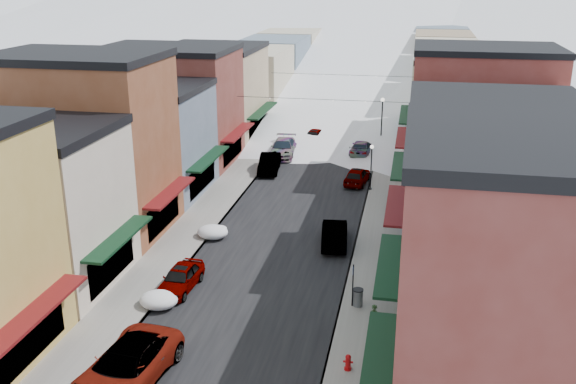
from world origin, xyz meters
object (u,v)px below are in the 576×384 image
at_px(fire_hydrant, 348,363).
at_px(streetlamp_near, 371,162).
at_px(car_silver_sedan, 180,278).
at_px(car_dark_hatch, 269,163).
at_px(car_green_sedan, 334,233).
at_px(car_white_suv, 126,367).
at_px(trash_can, 358,297).

xyz_separation_m(fire_hydrant, streetlamp_near, (-0.90, 26.00, 2.07)).
bearing_deg(car_silver_sedan, car_dark_hatch, 93.17).
xyz_separation_m(car_dark_hatch, streetlamp_near, (9.50, -3.66, 1.76)).
height_order(car_silver_sedan, car_dark_hatch, car_dark_hatch).
height_order(car_green_sedan, streetlamp_near, streetlamp_near).
distance_m(car_silver_sedan, car_dark_hatch, 23.39).
bearing_deg(fire_hydrant, car_green_sedan, 99.68).
relative_size(car_green_sedan, streetlamp_near, 1.25).
bearing_deg(car_white_suv, trash_can, 49.18).
bearing_deg(car_dark_hatch, car_green_sedan, -69.25).
bearing_deg(trash_can, car_dark_hatch, 113.55).
bearing_deg(car_silver_sedan, fire_hydrant, -27.90).
relative_size(car_dark_hatch, streetlamp_near, 1.28).
xyz_separation_m(fire_hydrant, trash_can, (-0.11, 6.05, 0.15)).
xyz_separation_m(car_green_sedan, trash_can, (2.35, -8.36, -0.13)).
bearing_deg(fire_hydrant, streetlamp_near, 91.98).
relative_size(car_silver_sedan, fire_hydrant, 5.37).
distance_m(car_dark_hatch, streetlamp_near, 10.33).
height_order(car_silver_sedan, car_green_sedan, car_green_sedan).
xyz_separation_m(car_white_suv, car_green_sedan, (7.14, 17.22, -0.11)).
bearing_deg(trash_can, streetlamp_near, 92.27).
height_order(car_green_sedan, fire_hydrant, car_green_sedan).
bearing_deg(streetlamp_near, car_white_suv, -106.80).
relative_size(car_white_suv, car_dark_hatch, 1.31).
bearing_deg(trash_can, car_green_sedan, 105.69).
bearing_deg(trash_can, fire_hydrant, -88.96).
xyz_separation_m(car_silver_sedan, trash_can, (10.29, -0.22, -0.06)).
relative_size(fire_hydrant, trash_can, 0.79).
relative_size(car_silver_sedan, trash_can, 4.24).
bearing_deg(car_silver_sedan, car_green_sedan, 48.89).
relative_size(car_silver_sedan, car_green_sedan, 0.88).
bearing_deg(streetlamp_near, fire_hydrant, -88.02).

